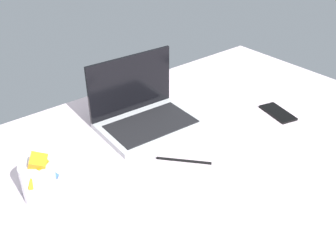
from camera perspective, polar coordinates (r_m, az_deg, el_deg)
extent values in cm
cube|color=silver|center=(118.07, 6.43, -11.61)|extent=(180.00, 140.00, 18.00)
cube|color=#B7BABC|center=(134.97, -2.83, 0.16)|extent=(34.18, 24.73, 2.00)
cube|color=black|center=(133.27, -2.49, 0.32)|extent=(29.87, 18.52, 0.40)
cube|color=black|center=(137.71, -5.52, 6.18)|extent=(33.01, 2.76, 21.00)
cylinder|color=silver|center=(108.56, -18.45, -7.79)|extent=(9.00, 9.00, 11.00)
cube|color=blue|center=(111.10, -18.45, -8.37)|extent=(7.66, 7.43, 4.38)
cube|color=#268C33|center=(108.93, -18.70, -8.16)|extent=(6.84, 5.73, 4.36)
cube|color=blue|center=(107.80, -17.78, -7.25)|extent=(7.08, 7.49, 5.66)
cube|color=yellow|center=(105.55, -19.13, -7.27)|extent=(4.85, 5.16, 4.63)
cube|color=orange|center=(105.97, -18.29, -5.72)|extent=(5.30, 5.46, 4.87)
cube|color=orange|center=(104.69, -18.62, -5.10)|extent=(5.83, 6.72, 6.18)
cube|color=black|center=(149.01, 15.86, 1.89)|extent=(9.97, 15.22, 0.80)
cube|color=black|center=(118.80, 2.18, -5.20)|extent=(11.65, 13.18, 0.60)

